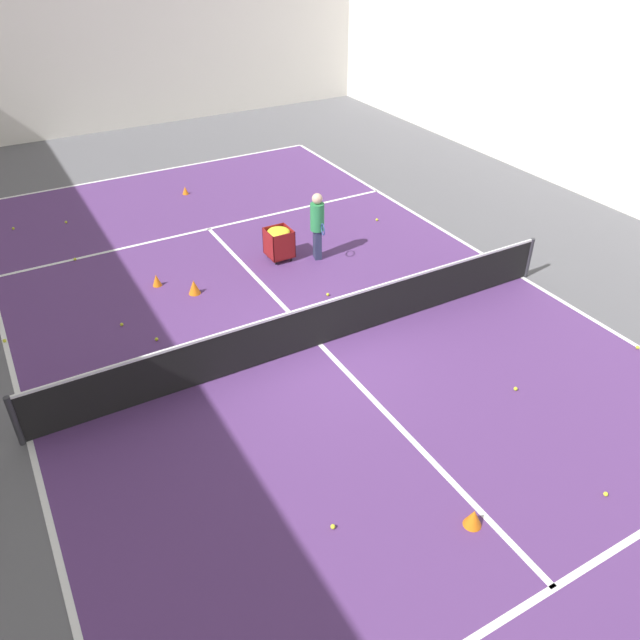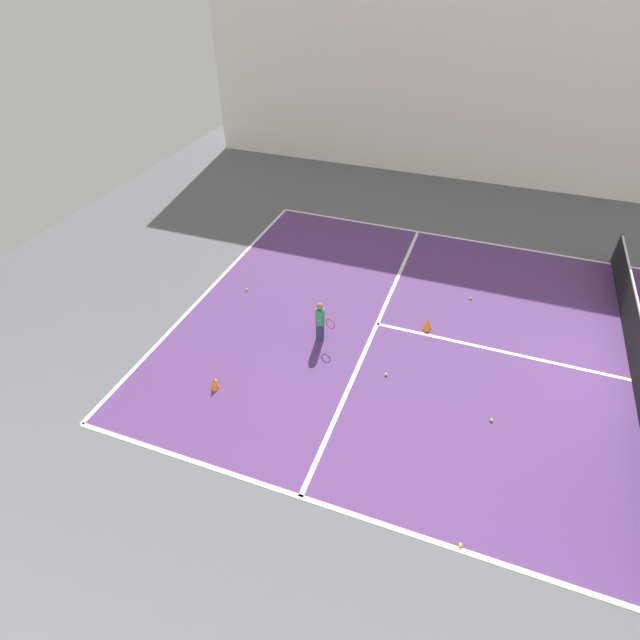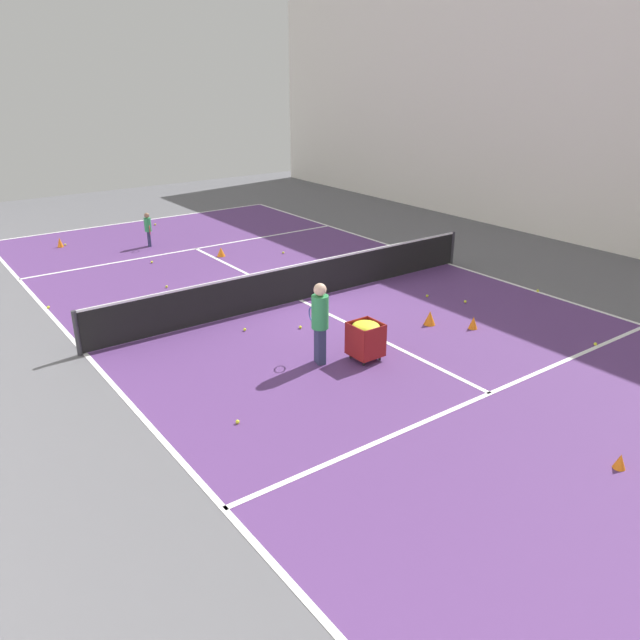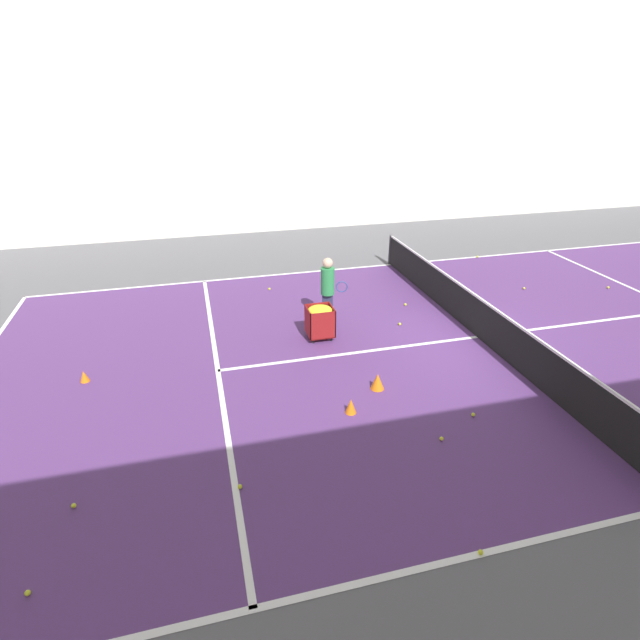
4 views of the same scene
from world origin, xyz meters
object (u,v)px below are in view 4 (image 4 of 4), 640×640
(training_cone_0, at_px, (351,406))
(training_cone_1, at_px, (377,381))
(ball_cart, at_px, (320,316))
(coach_at_net, at_px, (328,286))
(tennis_net, at_px, (480,318))

(training_cone_0, bearing_deg, training_cone_1, -50.23)
(ball_cart, xyz_separation_m, training_cone_0, (-2.97, 0.21, -0.42))
(coach_at_net, xyz_separation_m, training_cone_0, (-3.79, 0.62, -0.80))
(tennis_net, distance_m, coach_at_net, 3.62)
(training_cone_0, height_order, training_cone_1, training_cone_1)
(tennis_net, xyz_separation_m, coach_at_net, (1.71, 3.15, 0.45))
(training_cone_0, bearing_deg, tennis_net, -61.18)
(tennis_net, distance_m, training_cone_0, 4.32)
(ball_cart, relative_size, training_cone_1, 2.42)
(ball_cart, bearing_deg, training_cone_1, -167.29)
(tennis_net, relative_size, ball_cart, 13.86)
(ball_cart, bearing_deg, training_cone_0, 175.97)
(coach_at_net, distance_m, ball_cart, 1.00)
(tennis_net, distance_m, ball_cart, 3.67)
(coach_at_net, height_order, ball_cart, coach_at_net)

